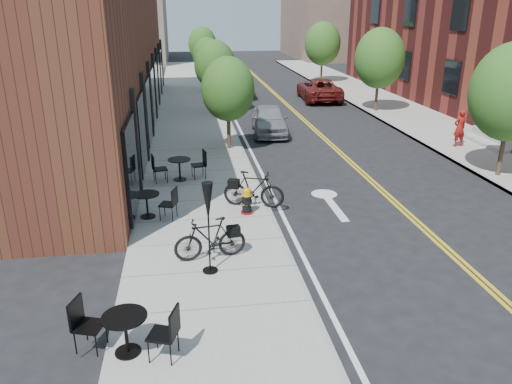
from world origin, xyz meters
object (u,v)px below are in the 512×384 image
bicycle_right (254,189)px  parked_car_a (269,120)px  pedestrian (460,128)px  parked_car_b (237,85)px  parked_car_c (223,73)px  bistro_set_a (126,329)px  bistro_set_c (179,166)px  fire_hydrant (247,201)px  bicycle_left (210,239)px  bistro_set_b (147,202)px  parked_car_far (319,89)px  patio_umbrella (208,209)px

bicycle_right → parked_car_a: parked_car_a is taller
pedestrian → parked_car_b: bearing=-72.1°
parked_car_c → pedestrian: pedestrian is taller
bistro_set_a → bistro_set_c: (0.92, 9.21, 0.00)m
fire_hydrant → bistro_set_a: bearing=-111.3°
bicycle_left → bistro_set_a: 3.65m
bistro_set_b → bistro_set_c: bistro_set_c is taller
parked_car_c → parked_car_far: (5.58, -9.17, -0.03)m
fire_hydrant → parked_car_b: 21.16m
parked_car_b → pedestrian: (7.96, -14.97, 0.18)m
fire_hydrant → parked_car_b: bearing=89.0°
parked_car_far → bicycle_right: bearing=73.2°
bicycle_right → bistro_set_b: 3.13m
bistro_set_b → pedestrian: 14.10m
bistro_set_c → fire_hydrant: bearing=-71.4°
fire_hydrant → parked_car_c: size_ratio=0.16×
parked_car_a → parked_car_b: size_ratio=0.89×
patio_umbrella → pedestrian: bearing=39.9°
bistro_set_a → parked_car_c: 34.01m
bicycle_left → parked_car_c: bearing=167.0°
bistro_set_b → bicycle_left: bearing=-39.9°
bistro_set_b → parked_car_c: size_ratio=0.34×
bicycle_right → bistro_set_b: bearing=115.8°
patio_umbrella → parked_car_far: size_ratio=0.42×
bistro_set_c → patio_umbrella: patio_umbrella is taller
parked_car_b → pedestrian: bearing=-66.4°
bistro_set_b → fire_hydrant: bearing=17.0°
bicycle_right → parked_car_c: 27.36m
bistro_set_a → parked_car_a: bearing=90.2°
bicycle_right → bicycle_left: bearing=174.0°
bistro_set_a → parked_car_b: 27.40m
parked_car_c → parked_car_a: bearing=-92.3°
fire_hydrant → pedestrian: 11.66m
bicycle_left → bistro_set_a: size_ratio=0.93×
fire_hydrant → bicycle_right: bearing=65.1°
parked_car_far → bicycle_left: bearing=72.5°
patio_umbrella → parked_car_c: bearing=84.8°
bicycle_right → bistro_set_a: bicycle_right is taller
pedestrian → bistro_set_a: bearing=33.1°
bistro_set_a → parked_car_a: 16.71m
bistro_set_b → patio_umbrella: patio_umbrella is taller
parked_car_a → pedestrian: size_ratio=2.52×
patio_umbrella → parked_car_c: 31.22m
pedestrian → bicycle_right: bearing=20.0°
bicycle_left → parked_car_c: parked_car_c is taller
bistro_set_c → patio_umbrella: (0.66, -6.56, 1.04)m
parked_car_b → parked_car_c: parked_car_c is taller
parked_car_b → bicycle_right: bearing=-99.1°
patio_umbrella → bistro_set_a: bearing=-120.9°
bicycle_left → parked_car_a: 13.10m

